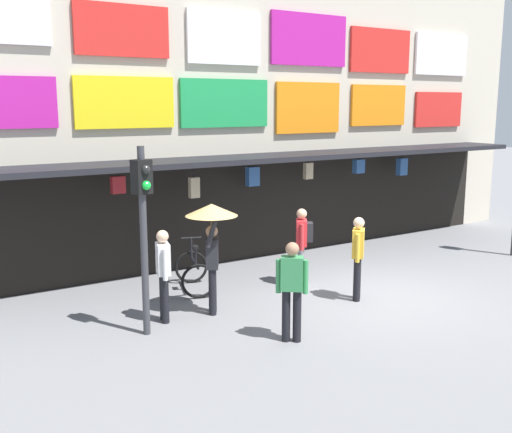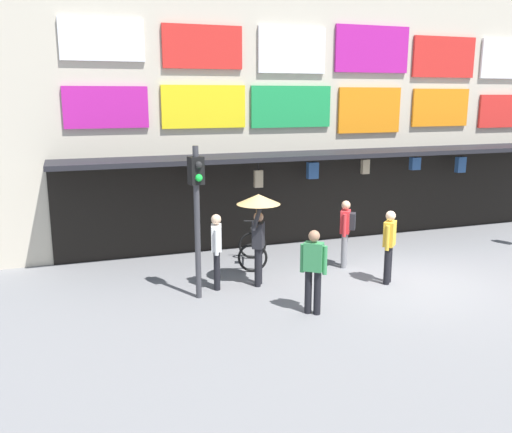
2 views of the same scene
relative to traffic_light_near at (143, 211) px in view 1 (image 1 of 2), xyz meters
name	(u,v)px [view 1 (image 1 of 2)]	position (x,y,z in m)	size (l,w,h in m)	color
ground_plane	(375,296)	(4.72, -0.57, -2.14)	(80.00, 80.00, 0.00)	slate
shopfront	(255,100)	(4.72, 4.00, 1.82)	(18.00, 2.60, 8.00)	beige
traffic_light_near	(143,211)	(0.00, 0.00, 0.00)	(0.32, 0.35, 3.20)	#38383D
bicycle_parked	(195,272)	(1.80, 1.76, -1.75)	(1.05, 1.33, 1.05)	black
pedestrian_in_red	(163,270)	(0.51, 0.41, -1.19)	(0.31, 0.51, 1.68)	black
pedestrian_in_black	(358,254)	(4.26, -0.52, -1.19)	(0.41, 0.41, 1.68)	black
pedestrian_in_blue	(302,241)	(3.92, 0.85, -1.16)	(0.47, 0.48, 1.68)	gray
pedestrian_in_green	(292,284)	(1.91, -1.55, -1.16)	(0.48, 0.47, 1.68)	black
pedestrian_with_umbrella	(212,227)	(1.44, 0.32, -0.50)	(0.96, 0.96, 2.08)	black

